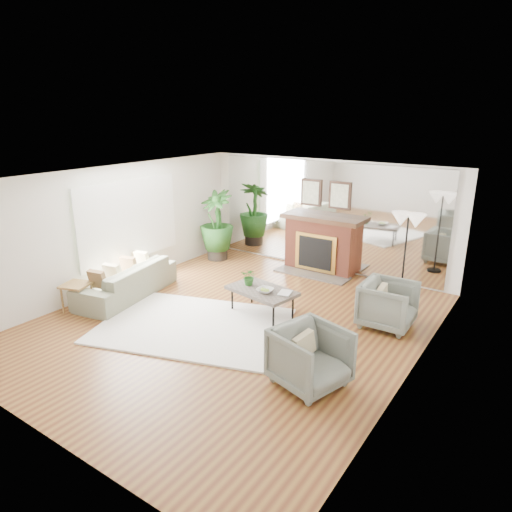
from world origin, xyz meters
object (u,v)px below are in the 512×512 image
Objects in this scene: fireplace at (320,243)px; armchair_front at (310,357)px; sofa at (127,281)px; potted_ficus at (217,223)px; side_table at (76,288)px; armchair_back at (388,305)px; floor_lamp at (407,228)px; coffee_table at (262,291)px.

fireplace is 2.31× the size of armchair_front.
potted_ficus is (-0.03, 2.86, 0.59)m from sofa.
fireplace reaches higher than side_table.
armchair_back is at bearing -15.16° from potted_ficus.
armchair_front is (-0.27, -2.29, 0.01)m from armchair_back.
potted_ficus is 0.94× the size of floor_lamp.
potted_ficus is at bearing 169.75° from sofa.
armchair_back is 0.97× the size of armchair_front.
potted_ficus reaches higher than armchair_back.
potted_ficus is (-2.48, -0.61, 0.25)m from fireplace.
armchair_front is at bearing 70.19° from sofa.
sofa is (-2.67, -0.78, -0.12)m from coffee_table.
armchair_front is at bearing -40.31° from coffee_table.
armchair_front reaches higher than sofa.
coffee_table is at bearing -85.28° from fireplace.
fireplace is 2.61m from floor_lamp.
sofa is at bearing 97.62° from armchair_front.
coffee_table is 0.73× the size of floor_lamp.
fireplace reaches higher than armchair_back.
potted_ficus is at bearing -166.21° from fireplace.
sofa is at bearing 107.29° from armchair_back.
fireplace is at bearing 59.21° from side_table.
floor_lamp is (0.24, 3.10, 1.14)m from armchair_front.
armchair_front is (4.42, -0.70, 0.08)m from sofa.
armchair_back is 4.91m from potted_ficus.
coffee_table is at bearing -140.74° from floor_lamp.
floor_lamp is at bearing 106.48° from sofa.
fireplace is at bearing 94.72° from coffee_table.
floor_lamp reaches higher than coffee_table.
coffee_table is 2.79m from sofa.
coffee_table is at bearing 95.48° from sofa.
side_table is at bearing 110.03° from armchair_front.
fireplace is 1.20× the size of potted_ficus.
side_table is 6.01m from floor_lamp.
floor_lamp reaches higher than potted_ficus.
side_table is at bearing -92.57° from potted_ficus.
coffee_table is 0.78× the size of potted_ficus.
sofa reaches higher than coffee_table.
floor_lamp is at bearing 39.26° from coffee_table.
side_table is (-0.20, -0.98, 0.11)m from sofa.
potted_ficus is (-4.71, 1.28, 0.52)m from armchair_back.
side_table is (-4.88, -2.56, 0.04)m from armchair_back.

